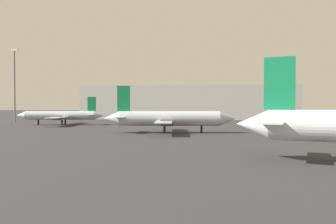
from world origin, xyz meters
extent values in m
cone|color=silver|center=(8.47, 26.03, 3.61)|extent=(4.25, 4.04, 3.17)
cube|color=silver|center=(10.60, 25.38, 3.93)|extent=(4.60, 8.47, 0.16)
cube|color=#147F4C|center=(11.07, 25.24, 7.92)|extent=(3.05, 1.18, 5.45)
cylinder|color=#B2BCCC|center=(-4.06, 55.58, 2.91)|extent=(20.32, 5.08, 2.96)
cone|color=#B2BCCC|center=(7.57, 56.82, 2.91)|extent=(3.56, 3.29, 2.96)
cone|color=#B2BCCC|center=(-15.68, 54.34, 2.91)|extent=(3.56, 3.29, 2.96)
cube|color=#B2BCCC|center=(-5.06, 55.47, 2.47)|extent=(5.09, 19.20, 0.19)
cube|color=#B2BCCC|center=(-13.66, 54.55, 3.21)|extent=(2.64, 6.94, 0.13)
cube|color=#147F4C|center=(-13.26, 54.60, 6.95)|extent=(2.59, 0.51, 5.11)
cylinder|color=#4C4C54|center=(-4.84, 59.12, 2.32)|extent=(2.56, 1.70, 1.45)
cylinder|color=#4C4C54|center=(-4.08, 51.95, 2.32)|extent=(2.56, 1.70, 1.45)
cube|color=black|center=(2.35, 56.26, 0.72)|extent=(0.44, 0.44, 1.43)
cube|color=black|center=(-5.23, 57.08, 0.72)|extent=(0.44, 0.44, 1.43)
cube|color=black|center=(-4.89, 53.87, 0.72)|extent=(0.44, 0.44, 1.43)
cylinder|color=#B2BCCC|center=(-37.58, 77.42, 2.68)|extent=(19.32, 4.99, 2.43)
cone|color=#B2BCCC|center=(-48.40, 75.95, 2.68)|extent=(2.98, 2.77, 2.43)
cone|color=#B2BCCC|center=(-26.75, 78.88, 2.68)|extent=(2.98, 2.77, 2.43)
cube|color=#B2BCCC|center=(-36.63, 77.54, 2.31)|extent=(6.26, 21.42, 0.18)
cube|color=#B2BCCC|center=(-28.45, 78.65, 2.92)|extent=(2.58, 6.37, 0.12)
cube|color=#147F4C|center=(-28.81, 78.60, 5.89)|extent=(2.37, 0.54, 3.99)
cylinder|color=#4C4C54|center=(-36.66, 73.49, 2.19)|extent=(2.37, 1.61, 1.33)
cylinder|color=#4C4C54|center=(-37.74, 81.45, 2.19)|extent=(2.37, 1.61, 1.33)
cube|color=black|center=(-43.65, 76.59, 0.73)|extent=(0.41, 0.41, 1.46)
cube|color=black|center=(-36.43, 76.08, 0.73)|extent=(0.41, 0.41, 1.46)
cube|color=black|center=(-36.83, 79.00, 0.73)|extent=(0.41, 0.41, 1.46)
cylinder|color=slate|center=(-60.64, 92.42, 11.74)|extent=(0.50, 0.50, 23.48)
cube|color=#F2EACC|center=(-60.64, 92.42, 23.88)|extent=(2.40, 0.50, 0.80)
cube|color=#B7B7B2|center=(-4.57, 124.54, 6.50)|extent=(83.21, 24.53, 13.00)
camera|label=1|loc=(3.83, -9.84, 5.73)|focal=35.02mm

